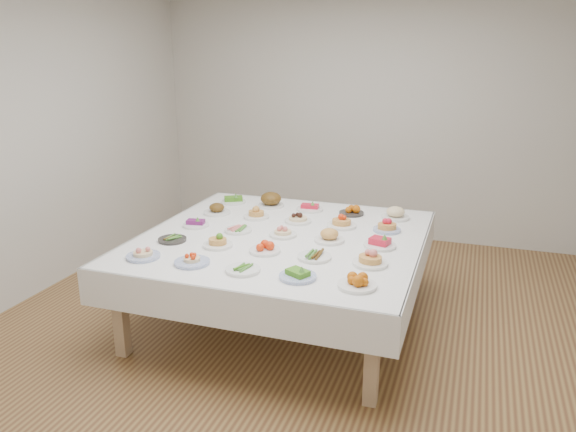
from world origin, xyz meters
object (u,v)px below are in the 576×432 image
(dish_0, at_px, (143,251))
(dish_12, at_px, (283,230))
(display_table, at_px, (282,243))
(dish_24, at_px, (396,211))

(dish_0, height_order, dish_12, dish_0)
(display_table, height_order, dish_12, dish_12)
(dish_0, distance_m, dish_24, 2.27)
(dish_0, bearing_deg, dish_24, 44.66)
(display_table, xyz_separation_m, dish_0, (-0.81, -0.80, 0.12))
(dish_0, height_order, dish_24, dish_24)
(dish_0, bearing_deg, display_table, 44.84)
(display_table, bearing_deg, dish_0, -135.16)
(display_table, relative_size, dish_12, 10.28)
(dish_12, xyz_separation_m, dish_24, (0.80, 0.79, 0.02))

